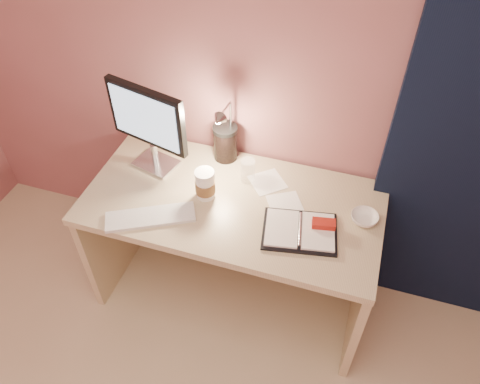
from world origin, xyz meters
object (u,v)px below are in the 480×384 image
(planner, at_px, (302,230))
(bowl, at_px, (364,218))
(monitor, at_px, (149,121))
(clear_cup, at_px, (248,170))
(lotion_bottle, at_px, (210,175))
(desk, at_px, (238,221))
(coffee_cup, at_px, (205,185))
(dark_jar, at_px, (225,144))
(keyboard, at_px, (150,217))
(desk_lamp, at_px, (226,132))

(planner, bearing_deg, bowl, 20.04)
(monitor, bearing_deg, clear_cup, 17.97)
(planner, distance_m, bowl, 0.29)
(lotion_bottle, bearing_deg, clear_cup, 22.63)
(bowl, height_order, lotion_bottle, lotion_bottle)
(desk, xyz_separation_m, coffee_cup, (-0.13, -0.08, 0.30))
(clear_cup, relative_size, dark_jar, 0.71)
(keyboard, height_order, clear_cup, clear_cup)
(coffee_cup, relative_size, clear_cup, 1.25)
(bowl, distance_m, lotion_bottle, 0.75)
(dark_jar, relative_size, desk_lamp, 0.49)
(lotion_bottle, bearing_deg, bowl, -2.32)
(lotion_bottle, relative_size, desk_lamp, 0.26)
(lotion_bottle, xyz_separation_m, dark_jar, (0.01, 0.20, 0.04))
(coffee_cup, bearing_deg, lotion_bottle, 98.72)
(clear_cup, bearing_deg, dark_jar, 140.63)
(planner, height_order, lotion_bottle, lotion_bottle)
(bowl, bearing_deg, keyboard, -163.36)
(keyboard, xyz_separation_m, bowl, (0.92, 0.28, 0.01))
(dark_jar, bearing_deg, clear_cup, -39.37)
(desk, distance_m, lotion_bottle, 0.31)
(coffee_cup, bearing_deg, desk, 31.81)
(monitor, relative_size, keyboard, 1.13)
(keyboard, height_order, dark_jar, dark_jar)
(monitor, bearing_deg, planner, -1.23)
(coffee_cup, bearing_deg, dark_jar, 90.29)
(bowl, bearing_deg, coffee_cup, -174.96)
(bowl, xyz_separation_m, desk_lamp, (-0.71, 0.16, 0.20))
(monitor, distance_m, coffee_cup, 0.40)
(planner, relative_size, lotion_bottle, 3.91)
(keyboard, height_order, lotion_bottle, lotion_bottle)
(planner, bearing_deg, keyboard, -179.65)
(coffee_cup, xyz_separation_m, dark_jar, (-0.00, 0.30, 0.01))
(keyboard, xyz_separation_m, coffee_cup, (0.19, 0.21, 0.06))
(keyboard, distance_m, bowl, 0.96)
(bowl, height_order, dark_jar, dark_jar)
(desk, height_order, desk_lamp, desk_lamp)
(keyboard, bearing_deg, desk_lamp, 36.00)
(desk, bearing_deg, dark_jar, 121.57)
(coffee_cup, relative_size, dark_jar, 0.89)
(dark_jar, bearing_deg, coffee_cup, -89.71)
(planner, bearing_deg, dark_jar, 131.39)
(monitor, bearing_deg, coffee_cup, -8.61)
(clear_cup, bearing_deg, lotion_bottle, -157.37)
(keyboard, xyz_separation_m, lotion_bottle, (0.17, 0.31, 0.04))
(desk, xyz_separation_m, lotion_bottle, (-0.15, 0.01, 0.27))
(desk_lamp, bearing_deg, keyboard, -112.49)
(lotion_bottle, bearing_deg, desk, -5.50)
(planner, bearing_deg, coffee_cup, 159.73)
(lotion_bottle, distance_m, desk_lamp, 0.22)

